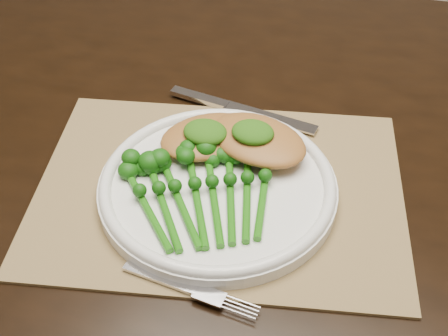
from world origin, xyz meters
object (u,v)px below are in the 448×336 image
(placemat, at_px, (220,190))
(broccolini_bundle, at_px, (206,201))
(dinner_plate, at_px, (218,186))
(chicken_fillet_left, at_px, (209,136))
(dining_table, at_px, (252,317))

(placemat, xyz_separation_m, broccolini_bundle, (-0.00, -0.04, 0.02))
(placemat, xyz_separation_m, dinner_plate, (0.00, -0.01, 0.01))
(chicken_fillet_left, distance_m, broccolini_bundle, 0.10)
(broccolini_bundle, bearing_deg, placemat, 59.78)
(dining_table, xyz_separation_m, dinner_plate, (-0.02, -0.10, 0.39))
(dining_table, relative_size, broccolini_bundle, 7.56)
(chicken_fillet_left, bearing_deg, dining_table, -8.28)
(placemat, bearing_deg, chicken_fillet_left, 108.50)
(dining_table, relative_size, placemat, 3.95)
(placemat, distance_m, chicken_fillet_left, 0.07)
(dinner_plate, xyz_separation_m, broccolini_bundle, (-0.00, -0.03, 0.01))
(dinner_plate, bearing_deg, broccolini_bundle, -93.49)
(dining_table, height_order, placemat, placemat)
(chicken_fillet_left, relative_size, broccolini_bundle, 0.54)
(broccolini_bundle, bearing_deg, chicken_fillet_left, 79.37)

